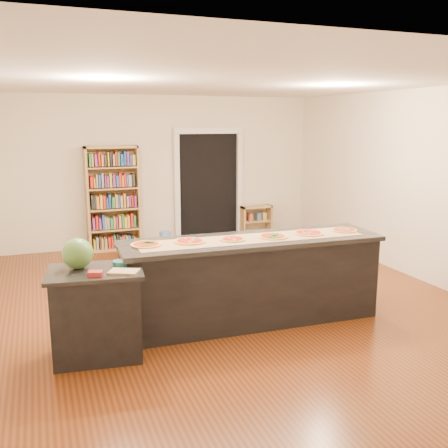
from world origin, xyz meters
name	(u,v)px	position (x,y,z in m)	size (l,w,h in m)	color
room	(230,196)	(0.00, 0.00, 1.40)	(6.00, 7.00, 2.80)	beige
doorway	(209,179)	(0.90, 3.46, 1.20)	(1.40, 0.09, 2.21)	black
kitchen_island	(251,280)	(0.01, -0.70, 0.51)	(3.04, 0.82, 1.00)	black
side_counter	(97,313)	(-1.80, -1.00, 0.46)	(0.91, 0.67, 0.90)	black
bookshelf	(113,199)	(-1.00, 3.28, 0.95)	(0.95, 0.34, 1.90)	tan
low_shelf	(256,221)	(1.87, 3.31, 0.32)	(0.64, 0.28, 0.64)	tan
waste_bin	(165,240)	(-0.10, 3.06, 0.15)	(0.21, 0.21, 0.31)	#6791E6
kraft_paper	(252,238)	(0.01, -0.71, 1.01)	(2.64, 0.48, 0.00)	#9E7351
watermelon	(78,253)	(-1.94, -0.88, 1.06)	(0.30, 0.30, 0.30)	#144214
cutting_board	(124,271)	(-1.55, -1.18, 0.91)	(0.27, 0.18, 0.02)	tan
package_red	(96,274)	(-1.81, -1.20, 0.93)	(0.13, 0.10, 0.05)	maroon
package_teal	(120,264)	(-1.55, -0.96, 0.93)	(0.15, 0.15, 0.06)	#195966
pizza_a	(146,244)	(-1.21, -0.61, 1.02)	(0.34, 0.34, 0.02)	#D5AC52
pizza_b	(190,241)	(-0.72, -0.63, 1.02)	(0.33, 0.33, 0.02)	#D5AC52
pizza_c	(232,239)	(-0.24, -0.70, 1.02)	(0.31, 0.31, 0.02)	#D5AC52
pizza_d	(273,236)	(0.25, -0.74, 1.02)	(0.34, 0.34, 0.02)	#D5AC52
pizza_e	(309,233)	(0.74, -0.72, 1.02)	(0.34, 0.34, 0.02)	#D5AC52
pizza_f	(344,230)	(1.22, -0.74, 1.02)	(0.29, 0.29, 0.02)	#D5AC52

